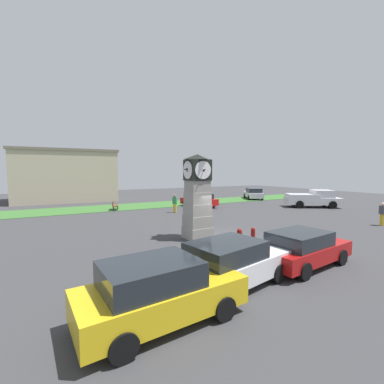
# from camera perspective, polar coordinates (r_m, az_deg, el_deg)

# --- Properties ---
(ground_plane) EXTENTS (82.26, 82.26, 0.00)m
(ground_plane) POSITION_cam_1_polar(r_m,az_deg,el_deg) (15.48, 5.23, -9.76)
(ground_plane) COLOR #38383A
(clock_tower) EXTENTS (1.66, 1.61, 4.80)m
(clock_tower) POSITION_cam_1_polar(r_m,az_deg,el_deg) (14.59, 1.19, -1.34)
(clock_tower) COLOR gray
(clock_tower) RESTS_ON ground_plane
(bollard_near_tower) EXTENTS (0.23, 0.23, 0.95)m
(bollard_near_tower) POSITION_cam_1_polar(r_m,az_deg,el_deg) (13.89, 13.40, -9.51)
(bollard_near_tower) COLOR maroon
(bollard_near_tower) RESTS_ON ground_plane
(bollard_mid_row) EXTENTS (0.26, 0.26, 1.11)m
(bollard_mid_row) POSITION_cam_1_polar(r_m,az_deg,el_deg) (12.80, 10.49, -10.31)
(bollard_mid_row) COLOR maroon
(bollard_mid_row) RESTS_ON ground_plane
(bollard_far_row) EXTENTS (0.29, 0.29, 1.10)m
(bollard_far_row) POSITION_cam_1_polar(r_m,az_deg,el_deg) (11.57, 6.33, -11.90)
(bollard_far_row) COLOR #333338
(bollard_far_row) RESTS_ON ground_plane
(car_navy_sedan) EXTENTS (4.41, 2.25, 1.62)m
(car_navy_sedan) POSITION_cam_1_polar(r_m,az_deg,el_deg) (7.04, -7.33, -20.89)
(car_navy_sedan) COLOR gold
(car_navy_sedan) RESTS_ON ground_plane
(car_near_tower) EXTENTS (4.63, 2.68, 1.54)m
(car_near_tower) POSITION_cam_1_polar(r_m,az_deg,el_deg) (9.02, 8.59, -15.25)
(car_near_tower) COLOR silver
(car_near_tower) RESTS_ON ground_plane
(car_by_building) EXTENTS (4.41, 2.29, 1.44)m
(car_by_building) POSITION_cam_1_polar(r_m,az_deg,el_deg) (11.57, 23.33, -11.33)
(car_by_building) COLOR #A51111
(car_by_building) RESTS_ON ground_plane
(car_far_lot) EXTENTS (2.82, 4.45, 1.46)m
(car_far_lot) POSITION_cam_1_polar(r_m,az_deg,el_deg) (27.62, 1.67, -1.82)
(car_far_lot) COLOR #A51111
(car_far_lot) RESTS_ON ground_plane
(car_silver_hatch) EXTENTS (3.81, 4.84, 1.53)m
(car_silver_hatch) POSITION_cam_1_polar(r_m,az_deg,el_deg) (36.59, 13.48, -0.31)
(car_silver_hatch) COLOR silver
(car_silver_hatch) RESTS_ON ground_plane
(pickup_truck) EXTENTS (5.77, 4.85, 1.85)m
(pickup_truck) POSITION_cam_1_polar(r_m,az_deg,el_deg) (30.37, 25.24, -1.32)
(pickup_truck) COLOR silver
(pickup_truck) RESTS_ON ground_plane
(bench) EXTENTS (0.91, 1.68, 0.90)m
(bench) POSITION_cam_1_polar(r_m,az_deg,el_deg) (26.53, -16.84, -2.76)
(bench) COLOR brown
(bench) RESTS_ON ground_plane
(pedestrian_crossing_lot) EXTENTS (0.44, 0.46, 1.70)m
(pedestrian_crossing_lot) POSITION_cam_1_polar(r_m,az_deg,el_deg) (23.87, -3.84, -2.28)
(pedestrian_crossing_lot) COLOR gold
(pedestrian_crossing_lot) RESTS_ON ground_plane
(pedestrian_by_cars) EXTENTS (0.38, 0.46, 1.64)m
(pedestrian_by_cars) POSITION_cam_1_polar(r_m,az_deg,el_deg) (22.64, 36.64, -3.67)
(pedestrian_by_cars) COLOR gold
(pedestrian_by_cars) RESTS_ON ground_plane
(warehouse_blue_far) EXTENTS (12.44, 8.98, 6.55)m
(warehouse_blue_far) POSITION_cam_1_polar(r_m,az_deg,el_deg) (37.65, -25.96, 3.31)
(warehouse_blue_far) COLOR #B7A88E
(warehouse_blue_far) RESTS_ON ground_plane
(grass_verge_far) EXTENTS (49.35, 5.18, 0.04)m
(grass_verge_far) POSITION_cam_1_polar(r_m,az_deg,el_deg) (29.10, -11.08, -3.01)
(grass_verge_far) COLOR #386B2D
(grass_verge_far) RESTS_ON ground_plane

